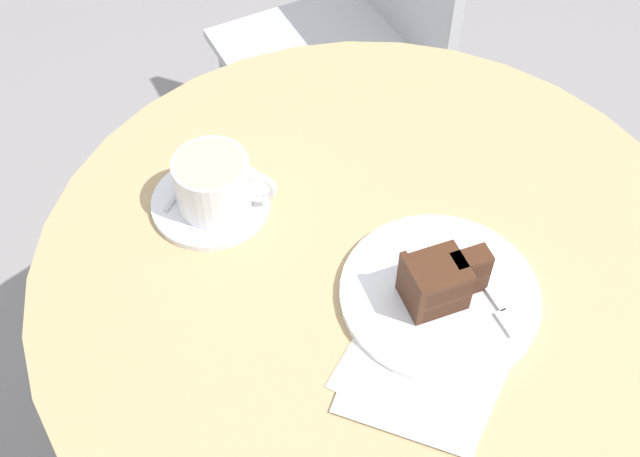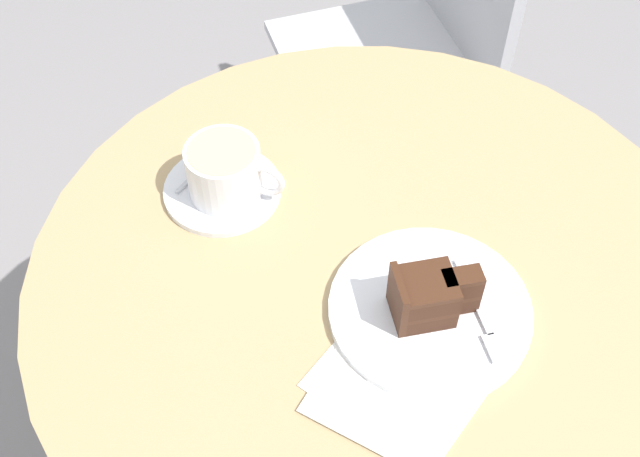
# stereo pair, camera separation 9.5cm
# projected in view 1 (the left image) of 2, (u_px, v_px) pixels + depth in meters

# --- Properties ---
(cafe_table) EXTENTS (0.84, 0.84, 0.71)m
(cafe_table) POSITION_uv_depth(u_px,v_px,m) (373.00, 310.00, 1.06)
(cafe_table) COLOR tan
(cafe_table) RESTS_ON ground
(saucer) EXTENTS (0.15, 0.15, 0.01)m
(saucer) POSITION_uv_depth(u_px,v_px,m) (211.00, 202.00, 1.02)
(saucer) COLOR white
(saucer) RESTS_ON cafe_table
(coffee_cup) EXTENTS (0.13, 0.09, 0.07)m
(coffee_cup) POSITION_uv_depth(u_px,v_px,m) (214.00, 182.00, 0.99)
(coffee_cup) COLOR white
(coffee_cup) RESTS_ON saucer
(teaspoon) EXTENTS (0.04, 0.09, 0.00)m
(teaspoon) POSITION_uv_depth(u_px,v_px,m) (189.00, 178.00, 1.04)
(teaspoon) COLOR silver
(teaspoon) RESTS_ON saucer
(cake_plate) EXTENTS (0.23, 0.23, 0.01)m
(cake_plate) POSITION_uv_depth(u_px,v_px,m) (440.00, 295.00, 0.93)
(cake_plate) COLOR white
(cake_plate) RESTS_ON cafe_table
(cake_slice) EXTENTS (0.11, 0.08, 0.07)m
(cake_slice) POSITION_uv_depth(u_px,v_px,m) (439.00, 281.00, 0.90)
(cake_slice) COLOR #422619
(cake_slice) RESTS_ON cake_plate
(fork) EXTENTS (0.09, 0.13, 0.00)m
(fork) POSITION_uv_depth(u_px,v_px,m) (494.00, 298.00, 0.92)
(fork) COLOR silver
(fork) RESTS_ON cake_plate
(napkin) EXTENTS (0.22, 0.22, 0.00)m
(napkin) POSITION_uv_depth(u_px,v_px,m) (425.00, 365.00, 0.88)
(napkin) COLOR silver
(napkin) RESTS_ON cafe_table
(cafe_chair) EXTENTS (0.53, 0.53, 0.83)m
(cafe_chair) POSITION_uv_depth(u_px,v_px,m) (362.00, 22.00, 1.60)
(cafe_chair) COLOR #BCBCC1
(cafe_chair) RESTS_ON ground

